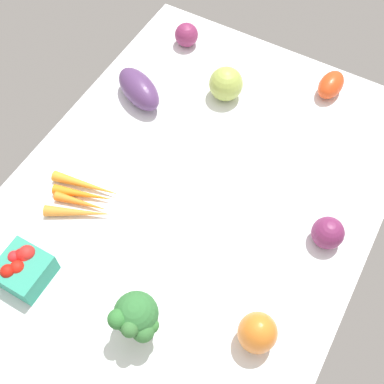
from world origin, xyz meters
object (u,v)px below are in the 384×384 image
red_onion_near_basket (186,35)px  eggplant (139,89)px  bell_pepper_orange (257,333)px  berry_basket (23,268)px  heirloom_tomato_green (226,84)px  carrot_bunch (83,198)px  roma_tomato (331,85)px  broccoli_head (136,317)px  red_onion_center (328,233)px

red_onion_near_basket → eggplant: bearing=-0.9°
bell_pepper_orange → berry_basket: bell_pepper_orange is taller
heirloom_tomato_green → berry_basket: 62.46cm
eggplant → carrot_bunch: 31.14cm
bell_pepper_orange → roma_tomato: (-64.24, -10.58, -1.89)cm
red_onion_near_basket → berry_basket: berry_basket is taller
carrot_bunch → berry_basket: size_ratio=1.89×
red_onion_near_basket → carrot_bunch: bearing=5.1°
heirloom_tomato_green → carrot_bunch: bearing=-16.8°
eggplant → berry_basket: eggplant is taller
broccoli_head → eggplant: bearing=-147.5°
bell_pepper_orange → carrot_bunch: bell_pepper_orange is taller
broccoli_head → red_onion_near_basket: broccoli_head is taller
heirloom_tomato_green → red_onion_near_basket: bearing=-122.9°
broccoli_head → berry_basket: size_ratio=1.26×
heirloom_tomato_green → red_onion_center: heirloom_tomato_green is taller
broccoli_head → bell_pepper_orange: broccoli_head is taller
carrot_bunch → berry_basket: bearing=1.0°
eggplant → carrot_bunch: (30.63, 5.07, -2.41)cm
berry_basket → heirloom_tomato_green: bearing=168.6°
berry_basket → bell_pepper_orange: bearing=103.2°
eggplant → carrot_bunch: size_ratio=0.82×
bell_pepper_orange → red_onion_near_basket: size_ratio=1.50×
roma_tomato → red_onion_center: size_ratio=1.31×
roma_tomato → berry_basket: 82.26cm
bell_pepper_orange → carrot_bunch: bearing=-101.0°
red_onion_near_basket → red_onion_center: 64.76cm
red_onion_center → berry_basket: bearing=-53.4°
eggplant → berry_basket: size_ratio=1.55×
heirloom_tomato_green → broccoli_head: bearing=12.3°
heirloom_tomato_green → roma_tomato: (-13.55, 21.97, -1.38)cm
red_onion_center → eggplant: bearing=-104.4°
broccoli_head → red_onion_near_basket: 77.13cm
red_onion_near_basket → berry_basket: bearing=4.0°
bell_pepper_orange → red_onion_center: size_ratio=1.39×
bell_pepper_orange → roma_tomato: bearing=-170.6°
carrot_bunch → eggplant: bearing=-170.6°
eggplant → red_onion_center: eggplant is taller
carrot_bunch → red_onion_center: red_onion_center is taller
bell_pepper_orange → berry_basket: (10.52, -44.89, -1.41)cm
eggplant → berry_basket: (49.92, 5.41, -0.34)cm
eggplant → carrot_bunch: bearing=-55.2°
red_onion_near_basket → heirloom_tomato_green: 20.75cm
bell_pepper_orange → red_onion_near_basket: bearing=-141.1°
eggplant → carrot_bunch: eggplant is taller
red_onion_near_basket → red_onion_center: bearing=55.8°
carrot_bunch → roma_tomato: 65.42cm
red_onion_near_basket → carrot_bunch: (53.16, 4.72, -1.93)cm
eggplant → roma_tomato: eggplant is taller
berry_basket → red_onion_near_basket: bearing=-176.0°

